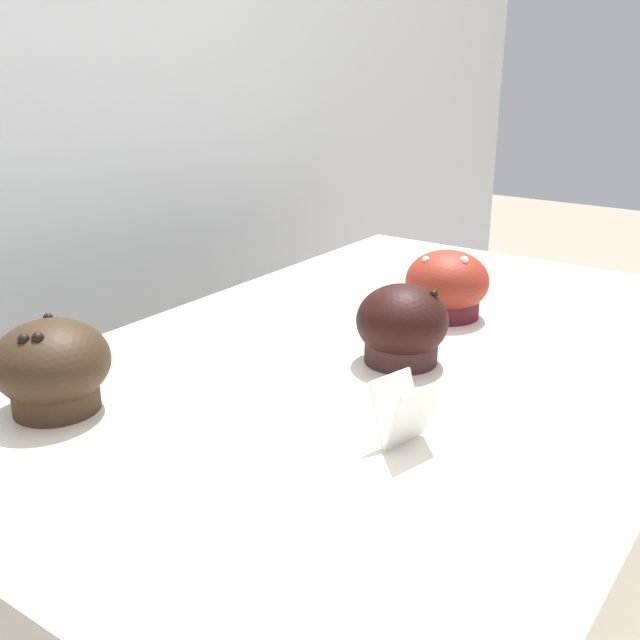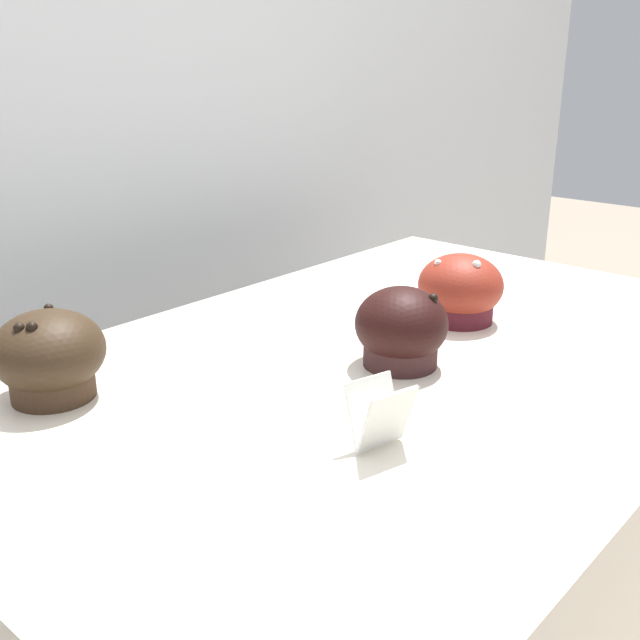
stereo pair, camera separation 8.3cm
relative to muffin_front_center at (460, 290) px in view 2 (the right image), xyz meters
The scene contains 5 objects.
wall_back 0.62m from the muffin_front_center, 104.56° to the left, with size 3.20×0.10×1.80m, color silver.
muffin_front_center is the anchor object (origin of this frame).
muffin_back_left 0.17m from the muffin_front_center, behind, with size 0.10×0.10×0.09m.
muffin_back_right 0.50m from the muffin_front_center, 158.48° to the left, with size 0.11×0.11×0.09m.
price_card 0.35m from the muffin_front_center, 159.52° to the right, with size 0.06×0.05×0.06m.
Camera 2 is at (-0.65, -0.46, 1.28)m, focal length 42.00 mm.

